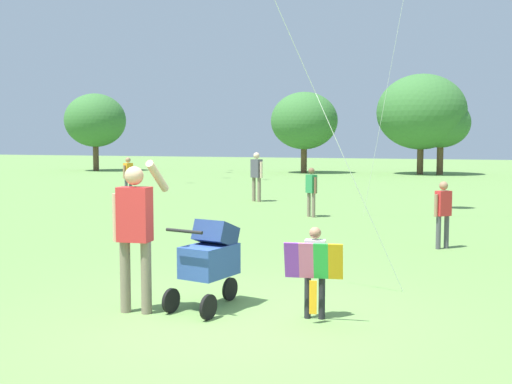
# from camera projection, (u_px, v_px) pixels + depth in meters

# --- Properties ---
(ground_plane) EXTENTS (120.00, 120.00, 0.00)m
(ground_plane) POSITION_uv_depth(u_px,v_px,m) (231.00, 322.00, 6.66)
(ground_plane) COLOR #668E47
(treeline_distant) EXTENTS (46.32, 7.10, 5.66)m
(treeline_distant) POSITION_uv_depth(u_px,v_px,m) (418.00, 115.00, 34.10)
(treeline_distant) COLOR brown
(treeline_distant) RESTS_ON ground
(child_with_butterfly_kite) EXTENTS (0.63, 0.39, 1.01)m
(child_with_butterfly_kite) POSITION_uv_depth(u_px,v_px,m) (315.00, 265.00, 6.70)
(child_with_butterfly_kite) COLOR #232328
(child_with_butterfly_kite) RESTS_ON ground
(person_adult_flyer) EXTENTS (0.54, 0.55, 1.73)m
(person_adult_flyer) POSITION_uv_depth(u_px,v_px,m) (135.00, 225.00, 6.94)
(person_adult_flyer) COLOR #7F705B
(person_adult_flyer) RESTS_ON ground
(stroller) EXTENTS (0.65, 1.12, 1.03)m
(stroller) POSITION_uv_depth(u_px,v_px,m) (210.00, 256.00, 7.16)
(stroller) COLOR black
(stroller) RESTS_ON ground
(person_red_shirt) EXTENTS (0.30, 0.30, 1.21)m
(person_red_shirt) POSITION_uv_depth(u_px,v_px,m) (443.00, 209.00, 11.09)
(person_red_shirt) COLOR #4C4C51
(person_red_shirt) RESTS_ON ground
(person_sitting_far) EXTENTS (0.46, 0.33, 1.56)m
(person_sitting_far) POSITION_uv_depth(u_px,v_px,m) (257.00, 173.00, 19.64)
(person_sitting_far) COLOR #7F705B
(person_sitting_far) RESTS_ON ground
(person_kid_running) EXTENTS (0.34, 0.29, 1.25)m
(person_kid_running) POSITION_uv_depth(u_px,v_px,m) (311.00, 188.00, 15.69)
(person_kid_running) COLOR #7F705B
(person_kid_running) RESTS_ON ground
(person_back_turned) EXTENTS (0.23, 0.43, 1.37)m
(person_back_turned) POSITION_uv_depth(u_px,v_px,m) (128.00, 174.00, 20.85)
(person_back_turned) COLOR #4C4C51
(person_back_turned) RESTS_ON ground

